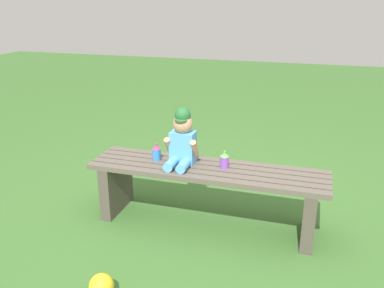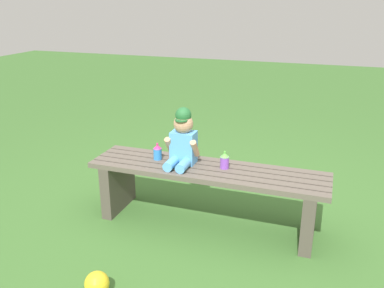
# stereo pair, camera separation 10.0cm
# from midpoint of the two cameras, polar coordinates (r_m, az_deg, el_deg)

# --- Properties ---
(ground_plane) EXTENTS (16.00, 16.00, 0.00)m
(ground_plane) POSITION_cam_midpoint_polar(r_m,az_deg,el_deg) (3.04, 2.96, -10.89)
(ground_plane) COLOR #3D6B2D
(park_bench) EXTENTS (1.65, 0.40, 0.44)m
(park_bench) POSITION_cam_midpoint_polar(r_m,az_deg,el_deg) (2.90, 3.06, -5.85)
(park_bench) COLOR #60564C
(park_bench) RESTS_ON ground_plane
(child_figure) EXTENTS (0.23, 0.27, 0.40)m
(child_figure) POSITION_cam_midpoint_polar(r_m,az_deg,el_deg) (2.85, -0.31, 0.58)
(child_figure) COLOR #59A5E5
(child_figure) RESTS_ON park_bench
(sippy_cup_left) EXTENTS (0.06, 0.06, 0.12)m
(sippy_cup_left) POSITION_cam_midpoint_polar(r_m,az_deg,el_deg) (2.97, -3.84, -1.08)
(sippy_cup_left) COLOR #338CE5
(sippy_cup_left) RESTS_ON park_bench
(sippy_cup_right) EXTENTS (0.06, 0.06, 0.12)m
(sippy_cup_right) POSITION_cam_midpoint_polar(r_m,az_deg,el_deg) (2.82, 5.55, -2.26)
(sippy_cup_right) COLOR #8C4CCC
(sippy_cup_right) RESTS_ON park_bench
(toy_ball) EXTENTS (0.14, 0.14, 0.14)m
(toy_ball) POSITION_cam_midpoint_polar(r_m,az_deg,el_deg) (2.42, -11.84, -18.41)
(toy_ball) COLOR yellow
(toy_ball) RESTS_ON ground_plane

